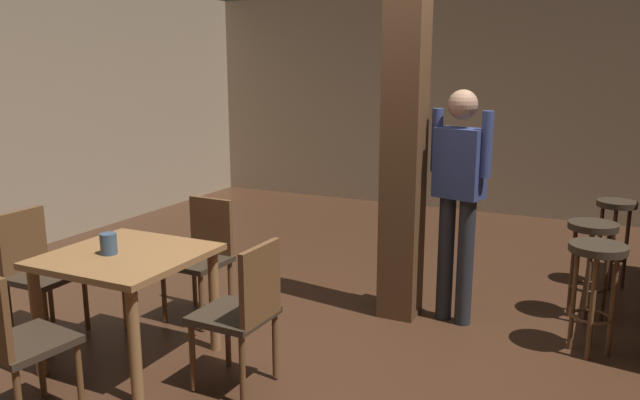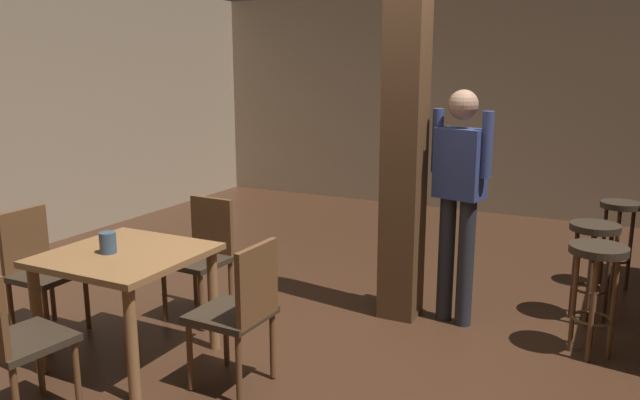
{
  "view_description": "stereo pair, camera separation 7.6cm",
  "coord_description": "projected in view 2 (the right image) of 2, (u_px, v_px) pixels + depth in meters",
  "views": [
    {
      "loc": [
        1.49,
        -3.62,
        1.89
      ],
      "look_at": [
        -0.43,
        0.36,
        0.93
      ],
      "focal_mm": 35.0,
      "sensor_mm": 36.0,
      "label": 1
    },
    {
      "loc": [
        1.55,
        -3.59,
        1.89
      ],
      "look_at": [
        -0.43,
        0.36,
        0.93
      ],
      "focal_mm": 35.0,
      "sensor_mm": 36.0,
      "label": 2
    }
  ],
  "objects": [
    {
      "name": "bar_stool_far",
      "position": [
        619.0,
        225.0,
        5.27
      ],
      "size": [
        0.32,
        0.32,
        0.76
      ],
      "color": "#2D2319",
      "rests_on": "ground_plane"
    },
    {
      "name": "standing_person",
      "position": [
        459.0,
        191.0,
        4.47
      ],
      "size": [
        0.47,
        0.28,
        1.72
      ],
      "color": "navy",
      "rests_on": "ground_plane"
    },
    {
      "name": "wall_back",
      "position": [
        497.0,
        104.0,
        7.85
      ],
      "size": [
        8.0,
        0.1,
        2.8
      ],
      "primitive_type": "cube",
      "color": "gray",
      "rests_on": "ground_plane"
    },
    {
      "name": "bar_stool_near",
      "position": [
        596.0,
        273.0,
        4.03
      ],
      "size": [
        0.37,
        0.37,
        0.75
      ],
      "color": "#2D2319",
      "rests_on": "ground_plane"
    },
    {
      "name": "chair_north",
      "position": [
        203.0,
        251.0,
        4.71
      ],
      "size": [
        0.44,
        0.44,
        0.89
      ],
      "color": "#2D2319",
      "rests_on": "ground_plane"
    },
    {
      "name": "ground_plane",
      "position": [
        352.0,
        350.0,
        4.22
      ],
      "size": [
        10.8,
        10.8,
        0.0
      ],
      "primitive_type": "plane",
      "color": "#382114"
    },
    {
      "name": "dining_table",
      "position": [
        126.0,
        271.0,
        3.95
      ],
      "size": [
        0.9,
        0.9,
        0.74
      ],
      "color": "brown",
      "rests_on": "ground_plane"
    },
    {
      "name": "napkin_cup",
      "position": [
        108.0,
        243.0,
        3.89
      ],
      "size": [
        0.1,
        0.1,
        0.13
      ],
      "primitive_type": "cylinder",
      "color": "#33475B",
      "rests_on": "dining_table"
    },
    {
      "name": "chair_west",
      "position": [
        38.0,
        266.0,
        4.38
      ],
      "size": [
        0.42,
        0.42,
        0.89
      ],
      "color": "#2D2319",
      "rests_on": "ground_plane"
    },
    {
      "name": "chair_east",
      "position": [
        241.0,
        308.0,
        3.62
      ],
      "size": [
        0.43,
        0.43,
        0.89
      ],
      "color": "#2D2319",
      "rests_on": "ground_plane"
    },
    {
      "name": "bar_stool_mid",
      "position": [
        593.0,
        248.0,
        4.58
      ],
      "size": [
        0.35,
        0.35,
        0.75
      ],
      "color": "#2D2319",
      "rests_on": "ground_plane"
    },
    {
      "name": "chair_south",
      "position": [
        10.0,
        336.0,
        3.24
      ],
      "size": [
        0.47,
        0.47,
        0.89
      ],
      "color": "#2D2319",
      "rests_on": "ground_plane"
    },
    {
      "name": "pillar",
      "position": [
        405.0,
        133.0,
        4.52
      ],
      "size": [
        0.28,
        0.28,
        2.8
      ],
      "primitive_type": "cube",
      "color": "#4C301C",
      "rests_on": "ground_plane"
    }
  ]
}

